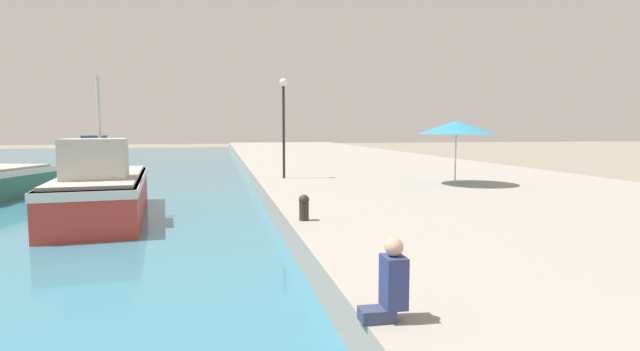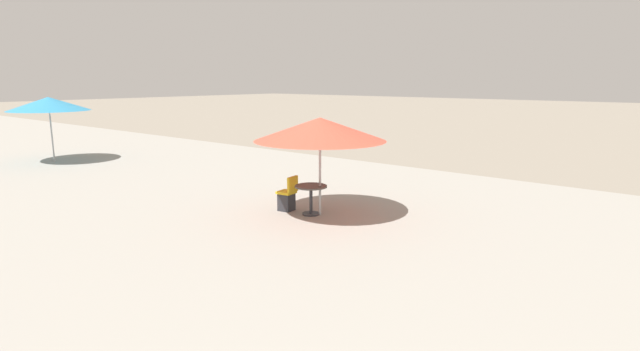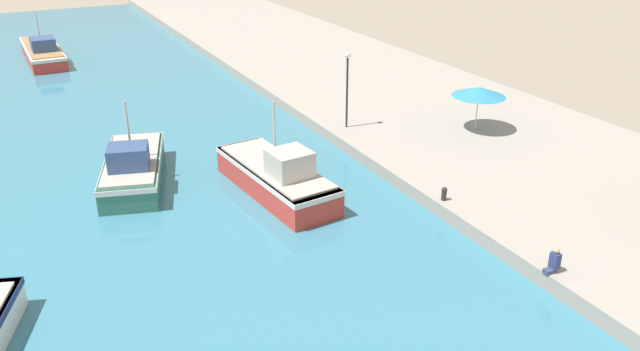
{
  "view_description": "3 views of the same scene",
  "coord_description": "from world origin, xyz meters",
  "px_view_note": "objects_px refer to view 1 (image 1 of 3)",
  "views": [
    {
      "loc": [
        -1.68,
        1.94,
        3.05
      ],
      "look_at": [
        1.5,
        17.51,
        1.53
      ],
      "focal_mm": 28.0,
      "sensor_mm": 36.0,
      "label": 1
    },
    {
      "loc": [
        -0.72,
        -0.4,
        4.06
      ],
      "look_at": [
        8.52,
        7.25,
        1.73
      ],
      "focal_mm": 28.0,
      "sensor_mm": 36.0,
      "label": 2
    },
    {
      "loc": [
        -16.37,
        -6.0,
        13.57
      ],
      "look_at": [
        -4.0,
        18.0,
        1.33
      ],
      "focal_mm": 35.0,
      "sensor_mm": 36.0,
      "label": 3
    }
  ],
  "objects_px": {
    "fishing_boat_mid": "(101,190)",
    "fishing_boat_distant": "(99,151)",
    "person_at_quay": "(390,284)",
    "cafe_umbrella_white": "(456,127)",
    "mooring_bollard": "(304,207)",
    "lamppost": "(284,111)"
  },
  "relations": [
    {
      "from": "fishing_boat_mid",
      "to": "person_at_quay",
      "type": "relative_size",
      "value": 8.23
    },
    {
      "from": "cafe_umbrella_white",
      "to": "lamppost",
      "type": "bearing_deg",
      "value": 149.19
    },
    {
      "from": "fishing_boat_mid",
      "to": "lamppost",
      "type": "height_order",
      "value": "lamppost"
    },
    {
      "from": "cafe_umbrella_white",
      "to": "mooring_bollard",
      "type": "relative_size",
      "value": 4.77
    },
    {
      "from": "person_at_quay",
      "to": "mooring_bollard",
      "type": "distance_m",
      "value": 6.65
    },
    {
      "from": "fishing_boat_mid",
      "to": "cafe_umbrella_white",
      "type": "xyz_separation_m",
      "value": [
        13.4,
        1.24,
        2.11
      ]
    },
    {
      "from": "person_at_quay",
      "to": "lamppost",
      "type": "relative_size",
      "value": 0.22
    },
    {
      "from": "person_at_quay",
      "to": "lamppost",
      "type": "xyz_separation_m",
      "value": [
        0.96,
        17.26,
        2.65
      ]
    },
    {
      "from": "lamppost",
      "to": "fishing_boat_mid",
      "type": "bearing_deg",
      "value": -142.83
    },
    {
      "from": "fishing_boat_distant",
      "to": "cafe_umbrella_white",
      "type": "bearing_deg",
      "value": -58.92
    },
    {
      "from": "lamppost",
      "to": "cafe_umbrella_white",
      "type": "bearing_deg",
      "value": -30.81
    },
    {
      "from": "person_at_quay",
      "to": "lamppost",
      "type": "bearing_deg",
      "value": 86.82
    },
    {
      "from": "lamppost",
      "to": "mooring_bollard",
      "type": "bearing_deg",
      "value": -94.72
    },
    {
      "from": "fishing_boat_mid",
      "to": "mooring_bollard",
      "type": "bearing_deg",
      "value": -48.35
    },
    {
      "from": "person_at_quay",
      "to": "lamppost",
      "type": "distance_m",
      "value": 17.49
    },
    {
      "from": "mooring_bollard",
      "to": "lamppost",
      "type": "xyz_separation_m",
      "value": [
        0.88,
        10.62,
        2.74
      ]
    },
    {
      "from": "cafe_umbrella_white",
      "to": "person_at_quay",
      "type": "bearing_deg",
      "value": -119.48
    },
    {
      "from": "fishing_boat_mid",
      "to": "fishing_boat_distant",
      "type": "height_order",
      "value": "fishing_boat_mid"
    },
    {
      "from": "fishing_boat_mid",
      "to": "person_at_quay",
      "type": "height_order",
      "value": "fishing_boat_mid"
    },
    {
      "from": "mooring_bollard",
      "to": "cafe_umbrella_white",
      "type": "bearing_deg",
      "value": 41.91
    },
    {
      "from": "fishing_boat_mid",
      "to": "person_at_quay",
      "type": "distance_m",
      "value": 13.44
    },
    {
      "from": "fishing_boat_mid",
      "to": "fishing_boat_distant",
      "type": "distance_m",
      "value": 35.13
    }
  ]
}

